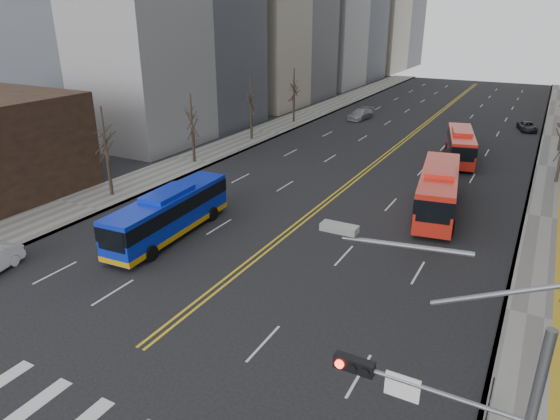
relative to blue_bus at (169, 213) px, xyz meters
name	(u,v)px	position (x,y,z in m)	size (l,w,h in m)	color
sidewalk_left	(265,132)	(-9.78, 29.75, -1.61)	(5.00, 130.00, 0.15)	slate
centerline	(417,131)	(6.72, 39.75, -1.68)	(0.55, 100.00, 0.01)	gold
street_trees	(294,115)	(-0.46, 19.31, 3.19)	(35.20, 47.20, 7.60)	#32271F
blue_bus	(169,213)	(0.00, 0.00, 0.00)	(3.04, 11.05, 3.21)	#0D26C5
red_bus_near	(438,188)	(14.86, 12.69, 0.29)	(4.24, 11.43, 3.54)	red
red_bus_far	(461,144)	(13.86, 28.15, 0.09)	(4.41, 10.15, 3.17)	red
car_dark_mid	(450,155)	(13.08, 27.34, -0.97)	(1.68, 4.17, 1.42)	black
car_silver	(360,114)	(-2.09, 43.25, -0.95)	(2.07, 5.08, 1.48)	gray
car_dark_far	(527,126)	(19.02, 46.36, -1.12)	(1.86, 4.04, 1.12)	black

